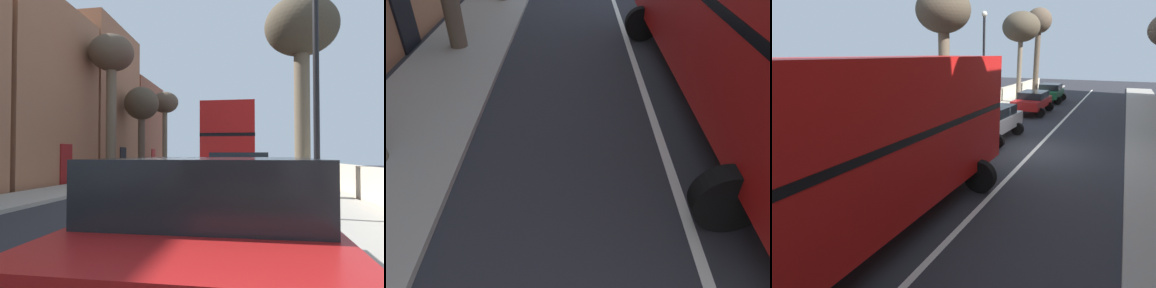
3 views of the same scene
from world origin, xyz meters
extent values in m
plane|color=#28282D|center=(0.00, 0.00, 0.00)|extent=(84.00, 84.00, 0.00)
cube|color=silver|center=(0.00, 0.00, 0.00)|extent=(0.16, 54.00, 0.01)
cube|color=#9E998E|center=(4.90, 0.00, 0.06)|extent=(2.60, 60.00, 0.12)
cube|color=beige|center=(6.45, 0.00, 0.59)|extent=(0.36, 54.00, 1.18)
cube|color=red|center=(1.70, 8.93, 1.55)|extent=(2.53, 10.95, 1.70)
cube|color=black|center=(1.70, 8.93, 2.48)|extent=(2.55, 10.85, 0.16)
cube|color=red|center=(1.70, 8.93, 3.31)|extent=(2.53, 10.95, 1.50)
cylinder|color=black|center=(0.43, 5.20, 0.50)|extent=(1.00, 0.30, 1.00)
cylinder|color=black|center=(2.99, 5.21, 0.50)|extent=(1.00, 0.30, 1.00)
cube|color=#B7BABF|center=(2.50, -0.92, 0.82)|extent=(2.01, 4.47, 0.68)
cube|color=black|center=(2.49, -1.14, 1.39)|extent=(1.79, 2.48, 0.46)
cylinder|color=black|center=(1.61, 0.48, 0.32)|extent=(0.65, 0.24, 0.64)
cylinder|color=black|center=(3.49, 0.41, 0.32)|extent=(0.65, 0.24, 0.64)
cylinder|color=black|center=(1.51, -2.25, 0.32)|extent=(0.65, 0.24, 0.64)
cylinder|color=black|center=(3.39, -2.32, 0.32)|extent=(0.65, 0.24, 0.64)
cube|color=#1E6038|center=(2.50, -15.01, 0.77)|extent=(1.89, 4.11, 0.57)
cube|color=black|center=(2.50, -15.21, 1.31)|extent=(1.71, 2.27, 0.52)
cylinder|color=black|center=(1.55, -13.76, 0.32)|extent=(0.64, 0.23, 0.64)
cylinder|color=black|center=(3.40, -13.73, 0.32)|extent=(0.64, 0.23, 0.64)
cylinder|color=black|center=(1.60, -16.29, 0.32)|extent=(0.64, 0.23, 0.64)
cylinder|color=black|center=(3.45, -16.25, 0.32)|extent=(0.64, 0.23, 0.64)
cube|color=#AD1919|center=(2.50, -8.96, 0.77)|extent=(1.84, 4.57, 0.58)
cube|color=black|center=(2.50, -9.19, 1.29)|extent=(1.69, 2.51, 0.47)
cylinder|color=black|center=(1.56, -7.54, 0.32)|extent=(0.64, 0.22, 0.64)
cylinder|color=black|center=(3.44, -7.54, 0.32)|extent=(0.64, 0.22, 0.64)
cylinder|color=black|center=(1.56, -10.37, 0.32)|extent=(0.64, 0.22, 0.64)
cylinder|color=black|center=(3.44, -10.38, 0.32)|extent=(0.64, 0.22, 0.64)
cylinder|color=brown|center=(4.55, 0.04, 2.82)|extent=(0.53, 0.53, 5.40)
ellipsoid|color=#4C4233|center=(4.55, 0.04, 6.03)|extent=(2.54, 2.54, 2.03)
cylinder|color=#7A6B56|center=(4.76, -12.98, 2.86)|extent=(0.39, 0.39, 5.47)
ellipsoid|color=#4C4233|center=(4.76, -12.98, 6.20)|extent=(3.05, 3.05, 2.37)
cylinder|color=brown|center=(4.83, -18.99, 3.40)|extent=(0.54, 0.54, 6.56)
ellipsoid|color=brown|center=(4.83, -18.99, 7.17)|extent=(2.45, 2.45, 2.35)
cylinder|color=black|center=(4.30, -4.18, 3.12)|extent=(0.14, 0.14, 6.00)
sphere|color=silver|center=(4.30, -4.18, 6.27)|extent=(0.32, 0.32, 0.32)
cylinder|color=black|center=(5.30, -8.84, 0.61)|extent=(0.52, 0.52, 0.97)
cylinder|color=olive|center=(5.30, -8.84, 1.14)|extent=(0.55, 0.55, 0.10)
camera|label=1|loc=(2.85, -12.58, 1.56)|focal=33.07mm
camera|label=2|loc=(-1.60, 1.90, 3.88)|focal=32.52mm
camera|label=3|loc=(-3.19, 13.69, 4.14)|focal=30.06mm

